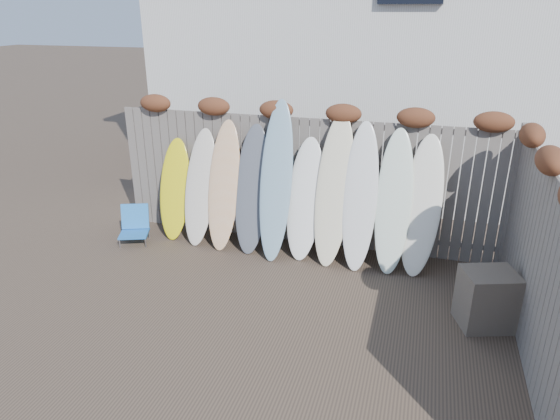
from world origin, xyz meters
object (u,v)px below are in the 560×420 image
(beach_chair, at_px, (135,225))
(wooden_crate, at_px, (487,299))
(lattice_panel, at_px, (529,245))
(surfboard_0, at_px, (175,189))

(beach_chair, distance_m, wooden_crate, 5.28)
(lattice_panel, bearing_deg, surfboard_0, 166.34)
(beach_chair, relative_size, surfboard_0, 0.36)
(beach_chair, height_order, surfboard_0, surfboard_0)
(lattice_panel, distance_m, surfboard_0, 5.15)
(wooden_crate, distance_m, surfboard_0, 4.85)
(beach_chair, bearing_deg, wooden_crate, -9.49)
(lattice_panel, xyz_separation_m, surfboard_0, (-5.09, 0.75, -0.07))
(beach_chair, xyz_separation_m, lattice_panel, (5.64, -0.34, 0.60))
(beach_chair, bearing_deg, lattice_panel, -3.47)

